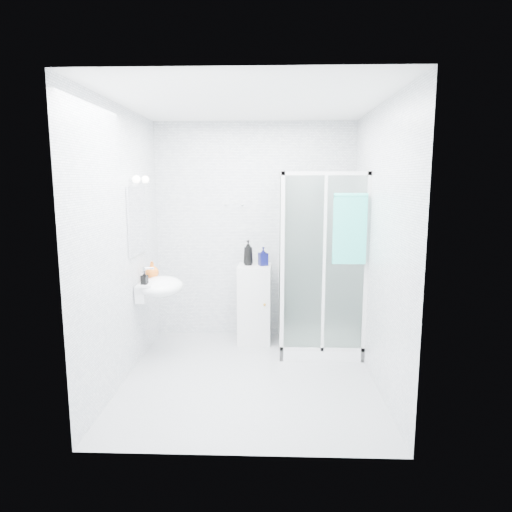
{
  "coord_description": "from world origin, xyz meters",
  "views": [
    {
      "loc": [
        0.21,
        -4.22,
        1.91
      ],
      "look_at": [
        0.05,
        0.35,
        1.15
      ],
      "focal_mm": 32.0,
      "sensor_mm": 36.0,
      "label": 1
    }
  ],
  "objects_px": {
    "hand_towel": "(350,227)",
    "soap_dispenser_black": "(144,278)",
    "storage_cabinet": "(255,304)",
    "shampoo_bottle_b": "(263,256)",
    "soap_dispenser_orange": "(152,270)",
    "wall_basin": "(159,287)",
    "shampoo_bottle_a": "(248,253)",
    "shower_enclosure": "(312,312)"
  },
  "relations": [
    {
      "from": "wall_basin",
      "to": "storage_cabinet",
      "type": "height_order",
      "value": "wall_basin"
    },
    {
      "from": "hand_towel",
      "to": "shampoo_bottle_a",
      "type": "height_order",
      "value": "hand_towel"
    },
    {
      "from": "hand_towel",
      "to": "shampoo_bottle_a",
      "type": "relative_size",
      "value": 2.43
    },
    {
      "from": "storage_cabinet",
      "to": "soap_dispenser_black",
      "type": "bearing_deg",
      "value": -144.98
    },
    {
      "from": "shampoo_bottle_b",
      "to": "soap_dispenser_black",
      "type": "distance_m",
      "value": 1.41
    },
    {
      "from": "hand_towel",
      "to": "shampoo_bottle_b",
      "type": "xyz_separation_m",
      "value": [
        -0.88,
        0.64,
        -0.41
      ]
    },
    {
      "from": "shampoo_bottle_a",
      "to": "soap_dispenser_orange",
      "type": "xyz_separation_m",
      "value": [
        -1.02,
        -0.45,
        -0.12
      ]
    },
    {
      "from": "wall_basin",
      "to": "shampoo_bottle_b",
      "type": "relative_size",
      "value": 2.57
    },
    {
      "from": "shampoo_bottle_a",
      "to": "shampoo_bottle_b",
      "type": "relative_size",
      "value": 1.35
    },
    {
      "from": "hand_towel",
      "to": "shampoo_bottle_a",
      "type": "xyz_separation_m",
      "value": [
        -1.06,
        0.66,
        -0.37
      ]
    },
    {
      "from": "storage_cabinet",
      "to": "shampoo_bottle_b",
      "type": "bearing_deg",
      "value": 3.07
    },
    {
      "from": "shampoo_bottle_b",
      "to": "soap_dispenser_black",
      "type": "height_order",
      "value": "shampoo_bottle_b"
    },
    {
      "from": "shower_enclosure",
      "to": "wall_basin",
      "type": "distance_m",
      "value": 1.72
    },
    {
      "from": "shower_enclosure",
      "to": "soap_dispenser_orange",
      "type": "height_order",
      "value": "shower_enclosure"
    },
    {
      "from": "soap_dispenser_orange",
      "to": "wall_basin",
      "type": "bearing_deg",
      "value": -52.79
    },
    {
      "from": "shower_enclosure",
      "to": "hand_towel",
      "type": "xyz_separation_m",
      "value": [
        0.32,
        -0.4,
        1.0
      ]
    },
    {
      "from": "shower_enclosure",
      "to": "shampoo_bottle_a",
      "type": "distance_m",
      "value": 1.0
    },
    {
      "from": "wall_basin",
      "to": "soap_dispenser_orange",
      "type": "distance_m",
      "value": 0.23
    },
    {
      "from": "shower_enclosure",
      "to": "shampoo_bottle_a",
      "type": "height_order",
      "value": "shower_enclosure"
    },
    {
      "from": "shower_enclosure",
      "to": "storage_cabinet",
      "type": "height_order",
      "value": "shower_enclosure"
    },
    {
      "from": "shower_enclosure",
      "to": "soap_dispenser_orange",
      "type": "relative_size",
      "value": 10.93
    },
    {
      "from": "soap_dispenser_orange",
      "to": "soap_dispenser_black",
      "type": "height_order",
      "value": "soap_dispenser_orange"
    },
    {
      "from": "shampoo_bottle_a",
      "to": "soap_dispenser_black",
      "type": "distance_m",
      "value": 1.28
    },
    {
      "from": "wall_basin",
      "to": "shampoo_bottle_a",
      "type": "relative_size",
      "value": 1.91
    },
    {
      "from": "storage_cabinet",
      "to": "shampoo_bottle_b",
      "type": "relative_size",
      "value": 4.26
    },
    {
      "from": "hand_towel",
      "to": "soap_dispenser_black",
      "type": "distance_m",
      "value": 2.14
    },
    {
      "from": "shower_enclosure",
      "to": "soap_dispenser_black",
      "type": "relative_size",
      "value": 14.69
    },
    {
      "from": "wall_basin",
      "to": "soap_dispenser_orange",
      "type": "xyz_separation_m",
      "value": [
        -0.1,
        0.13,
        0.16
      ]
    },
    {
      "from": "shower_enclosure",
      "to": "soap_dispenser_black",
      "type": "distance_m",
      "value": 1.89
    },
    {
      "from": "wall_basin",
      "to": "storage_cabinet",
      "type": "bearing_deg",
      "value": 29.2
    },
    {
      "from": "shampoo_bottle_b",
      "to": "soap_dispenser_orange",
      "type": "distance_m",
      "value": 1.27
    },
    {
      "from": "shower_enclosure",
      "to": "hand_towel",
      "type": "relative_size",
      "value": 2.8
    },
    {
      "from": "storage_cabinet",
      "to": "hand_towel",
      "type": "xyz_separation_m",
      "value": [
        0.98,
        -0.64,
        0.98
      ]
    },
    {
      "from": "soap_dispenser_orange",
      "to": "soap_dispenser_black",
      "type": "bearing_deg",
      "value": -90.04
    },
    {
      "from": "shampoo_bottle_b",
      "to": "soap_dispenser_orange",
      "type": "height_order",
      "value": "shampoo_bottle_b"
    },
    {
      "from": "shampoo_bottle_a",
      "to": "wall_basin",
      "type": "bearing_deg",
      "value": -147.86
    },
    {
      "from": "hand_towel",
      "to": "shampoo_bottle_b",
      "type": "height_order",
      "value": "hand_towel"
    },
    {
      "from": "shampoo_bottle_b",
      "to": "storage_cabinet",
      "type": "bearing_deg",
      "value": -178.43
    },
    {
      "from": "hand_towel",
      "to": "soap_dispenser_black",
      "type": "relative_size",
      "value": 5.25
    },
    {
      "from": "wall_basin",
      "to": "hand_towel",
      "type": "xyz_separation_m",
      "value": [
        1.98,
        -0.09,
        0.65
      ]
    },
    {
      "from": "soap_dispenser_orange",
      "to": "shampoo_bottle_a",
      "type": "bearing_deg",
      "value": 23.55
    },
    {
      "from": "shampoo_bottle_a",
      "to": "storage_cabinet",
      "type": "bearing_deg",
      "value": -16.59
    }
  ]
}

